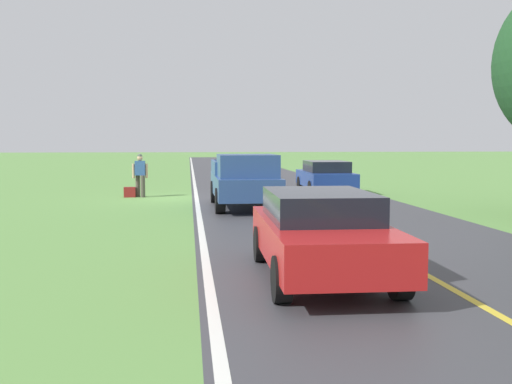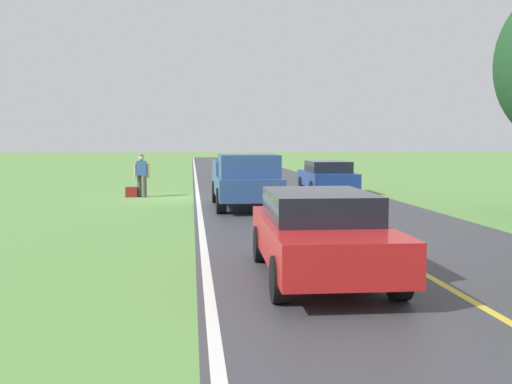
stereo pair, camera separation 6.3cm
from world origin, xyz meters
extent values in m
plane|color=#609347|center=(0.00, 0.00, 0.00)|extent=(200.00, 200.00, 0.00)
cube|color=#3D3D42|center=(-4.47, 0.00, 0.00)|extent=(7.67, 120.00, 0.00)
cube|color=silver|center=(-0.82, 0.00, 0.01)|extent=(0.16, 117.60, 0.00)
cube|color=gold|center=(-4.47, 0.00, 0.01)|extent=(0.14, 117.60, 0.00)
cylinder|color=#4C473D|center=(1.31, -0.52, 0.44)|extent=(0.18, 0.18, 0.88)
cylinder|color=#4C473D|center=(1.53, -0.76, 0.44)|extent=(0.18, 0.18, 0.88)
cube|color=#335999|center=(1.42, -0.64, 1.17)|extent=(0.40, 0.26, 0.58)
sphere|color=tan|center=(1.42, -0.64, 1.57)|extent=(0.23, 0.23, 0.23)
sphere|color=#4C564C|center=(1.42, -0.64, 1.65)|extent=(0.20, 0.20, 0.20)
cube|color=navy|center=(1.42, -0.84, 1.20)|extent=(0.32, 0.20, 0.44)
cylinder|color=tan|center=(1.16, -0.62, 1.06)|extent=(0.10, 0.10, 0.58)
cylinder|color=tan|center=(1.68, -0.62, 1.06)|extent=(0.10, 0.10, 0.58)
cube|color=maroon|center=(1.84, -0.59, 0.21)|extent=(0.46, 0.20, 0.41)
cube|color=#2D4C84|center=(-2.38, 3.38, 0.75)|extent=(2.02, 5.41, 0.70)
cube|color=#2D4C84|center=(-2.38, 4.57, 1.46)|extent=(1.85, 2.17, 0.72)
cube|color=black|center=(-2.38, 4.57, 1.53)|extent=(1.68, 1.30, 0.43)
cube|color=#2D4C84|center=(-3.31, 2.30, 1.33)|extent=(0.11, 3.02, 0.45)
cube|color=#2D4C84|center=(-1.43, 2.31, 1.33)|extent=(0.11, 3.02, 0.45)
cube|color=#2D4C84|center=(-2.37, 0.79, 1.33)|extent=(1.84, 0.11, 0.45)
cylinder|color=black|center=(-3.28, 5.13, 0.40)|extent=(0.30, 0.80, 0.80)
cylinder|color=black|center=(-1.48, 5.14, 0.40)|extent=(0.30, 0.80, 0.80)
cylinder|color=black|center=(-3.27, 1.83, 0.40)|extent=(0.30, 0.80, 0.80)
cylinder|color=black|center=(-1.47, 1.84, 0.40)|extent=(0.30, 0.80, 0.80)
cube|color=red|center=(-2.66, 13.88, 0.64)|extent=(1.95, 4.44, 0.62)
cube|color=black|center=(-2.67, 13.68, 1.18)|extent=(1.68, 2.41, 0.46)
cylinder|color=black|center=(-3.48, 15.29, 0.33)|extent=(0.25, 0.67, 0.66)
cylinder|color=black|center=(-1.79, 15.26, 0.33)|extent=(0.25, 0.67, 0.66)
cylinder|color=black|center=(-3.54, 12.50, 0.33)|extent=(0.25, 0.67, 0.66)
cylinder|color=black|center=(-1.85, 12.46, 0.33)|extent=(0.25, 0.67, 0.66)
cube|color=navy|center=(-6.35, -1.26, 0.64)|extent=(1.97, 4.45, 0.62)
cube|color=black|center=(-6.34, -1.06, 1.18)|extent=(1.69, 2.42, 0.46)
cylinder|color=black|center=(-5.54, -2.68, 0.33)|extent=(0.26, 0.67, 0.66)
cylinder|color=black|center=(-7.23, -2.64, 0.33)|extent=(0.26, 0.67, 0.66)
cylinder|color=black|center=(-5.46, 0.11, 0.33)|extent=(0.26, 0.67, 0.66)
cylinder|color=black|center=(-7.15, 0.16, 0.33)|extent=(0.26, 0.67, 0.66)
camera|label=1|loc=(-0.52, 23.06, 2.23)|focal=40.71mm
camera|label=2|loc=(-0.58, 23.07, 2.23)|focal=40.71mm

